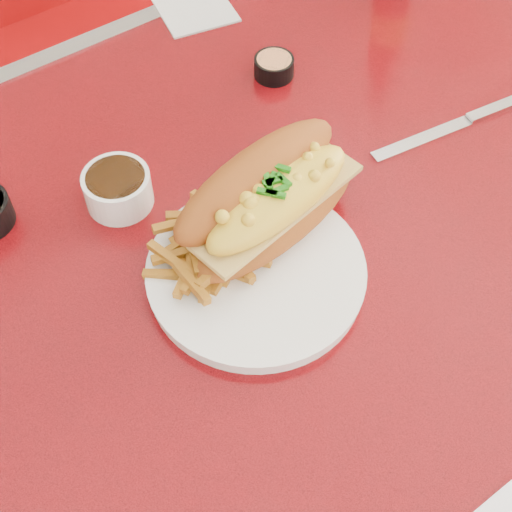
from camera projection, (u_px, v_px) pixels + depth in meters
ground at (270, 445)px, 1.46m from camera, size 8.00×8.00×0.00m
diner_table at (277, 279)px, 0.97m from camera, size 1.23×0.83×0.77m
booth_bench_far at (60, 118)px, 1.61m from camera, size 1.20×0.51×0.90m
dinner_plate at (256, 273)px, 0.77m from camera, size 0.25×0.25×0.02m
mac_hoagie at (270, 198)px, 0.76m from camera, size 0.25×0.15×0.10m
fries_pile at (205, 244)px, 0.76m from camera, size 0.13×0.12×0.03m
fork at (264, 297)px, 0.74m from camera, size 0.06×0.13×0.00m
gravy_ramekin at (118, 188)px, 0.82m from camera, size 0.09×0.09×0.04m
sauce_cup_right at (274, 66)px, 0.96m from camera, size 0.07×0.07×0.03m
knife at (462, 123)px, 0.91m from camera, size 0.23×0.05×0.01m
paper_napkin at (195, 9)px, 1.05m from camera, size 0.12×0.12×0.00m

